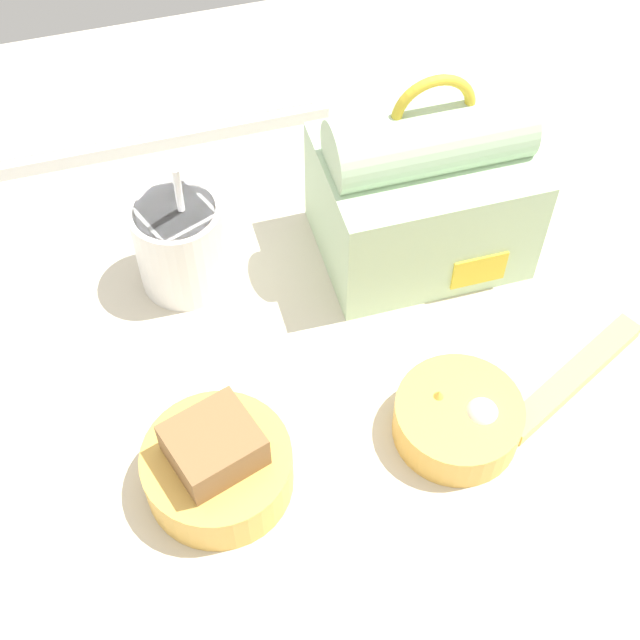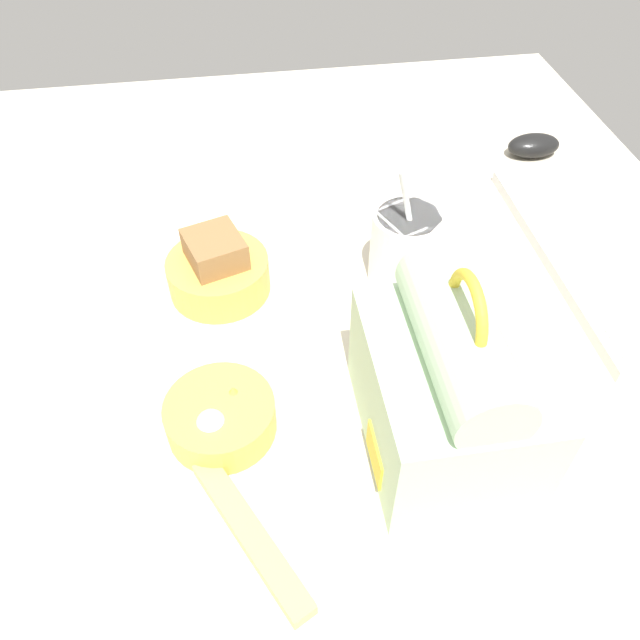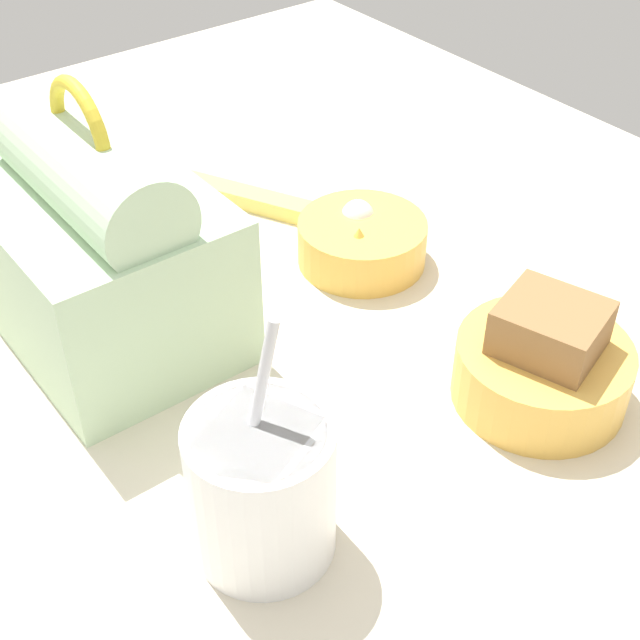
{
  "view_description": "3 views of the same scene",
  "coord_description": "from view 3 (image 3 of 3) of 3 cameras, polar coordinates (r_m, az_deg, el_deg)",
  "views": [
    {
      "loc": [
        -9.6,
        -50.79,
        73.34
      ],
      "look_at": [
        3.98,
        -3.14,
        7.0
      ],
      "focal_mm": 50.0,
      "sensor_mm": 36.0,
      "label": 1
    },
    {
      "loc": [
        51.98,
        -10.72,
        58.01
      ],
      "look_at": [
        3.98,
        -3.14,
        7.0
      ],
      "focal_mm": 35.0,
      "sensor_mm": 36.0,
      "label": 2
    },
    {
      "loc": [
        -36.89,
        28.25,
        48.63
      ],
      "look_at": [
        3.98,
        -3.14,
        7.0
      ],
      "focal_mm": 50.0,
      "sensor_mm": 36.0,
      "label": 3
    }
  ],
  "objects": [
    {
      "name": "desk_surface",
      "position": [
        0.67,
        -0.06,
        -6.78
      ],
      "size": [
        140.0,
        110.0,
        2.0
      ],
      "color": "beige",
      "rests_on": "ground"
    },
    {
      "name": "lunch_bag",
      "position": [
        0.7,
        -13.75,
        4.35
      ],
      "size": [
        20.3,
        15.65,
        22.08
      ],
      "color": "#B7D6AD",
      "rests_on": "desk_surface"
    },
    {
      "name": "soup_cup",
      "position": [
        0.54,
        -3.75,
        -10.59
      ],
      "size": [
        9.02,
        9.02,
        16.91
      ],
      "color": "white",
      "rests_on": "desk_surface"
    },
    {
      "name": "bento_bowl_sandwich",
      "position": [
        0.67,
        14.07,
        -2.79
      ],
      "size": [
        12.9,
        12.9,
        8.5
      ],
      "color": "#EAB24C",
      "rests_on": "desk_surface"
    },
    {
      "name": "bento_bowl_snacks",
      "position": [
        0.8,
        2.68,
        5.08
      ],
      "size": [
        11.51,
        11.51,
        5.12
      ],
      "color": "#EAB24C",
      "rests_on": "desk_surface"
    },
    {
      "name": "chopstick_case",
      "position": [
        0.88,
        -3.62,
        7.53
      ],
      "size": [
        17.26,
        10.26,
        1.6
      ],
      "color": "#EFD666",
      "rests_on": "desk_surface"
    }
  ]
}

